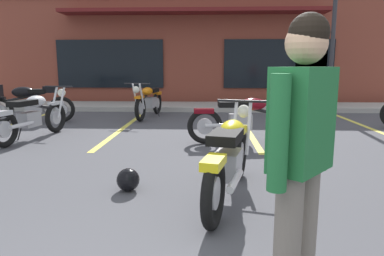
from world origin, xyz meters
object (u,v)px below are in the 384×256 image
object	(u,v)px
person_in_black_shirt	(300,150)
helmet_on_pavement	(128,180)
motorcycle_red_sportbike	(33,115)
motorcycle_foreground_classic	(230,156)
motorcycle_black_cruiser	(246,118)
motorcycle_cream_vintage	(149,101)
motorcycle_silver_naked	(26,102)

from	to	relation	value
person_in_black_shirt	helmet_on_pavement	world-z (taller)	person_in_black_shirt
motorcycle_red_sportbike	person_in_black_shirt	size ratio (longest dim) A/B	1.25
motorcycle_foreground_classic	motorcycle_black_cruiser	world-z (taller)	same
helmet_on_pavement	motorcycle_cream_vintage	bearing A→B (deg)	96.97
motorcycle_red_sportbike	helmet_on_pavement	bearing A→B (deg)	-48.32
motorcycle_red_sportbike	motorcycle_silver_naked	xyz separation A→B (m)	(-1.12, 1.89, 0.07)
motorcycle_foreground_classic	motorcycle_silver_naked	distance (m)	6.72
motorcycle_foreground_classic	motorcycle_cream_vintage	size ratio (longest dim) A/B	0.99
motorcycle_silver_naked	person_in_black_shirt	xyz separation A→B (m)	(4.96, -6.53, 0.42)
motorcycle_foreground_classic	motorcycle_silver_naked	world-z (taller)	same
motorcycle_red_sportbike	motorcycle_cream_vintage	bearing A→B (deg)	58.90
motorcycle_red_sportbike	helmet_on_pavement	xyz separation A→B (m)	(2.45, -2.75, -0.33)
person_in_black_shirt	motorcycle_silver_naked	bearing A→B (deg)	127.22
motorcycle_black_cruiser	helmet_on_pavement	bearing A→B (deg)	-122.22
motorcycle_cream_vintage	helmet_on_pavement	distance (m)	5.71
motorcycle_foreground_classic	person_in_black_shirt	size ratio (longest dim) A/B	1.24
motorcycle_red_sportbike	motorcycle_foreground_classic	bearing A→B (deg)	-39.17
motorcycle_cream_vintage	motorcycle_red_sportbike	bearing A→B (deg)	-121.10
motorcycle_silver_naked	motorcycle_cream_vintage	distance (m)	3.05
motorcycle_red_sportbike	helmet_on_pavement	world-z (taller)	motorcycle_red_sportbike
helmet_on_pavement	motorcycle_black_cruiser	bearing A→B (deg)	57.78
motorcycle_cream_vintage	helmet_on_pavement	xyz separation A→B (m)	(0.69, -5.66, -0.33)
motorcycle_silver_naked	helmet_on_pavement	xyz separation A→B (m)	(3.56, -4.64, -0.40)
motorcycle_foreground_classic	motorcycle_cream_vintage	xyz separation A→B (m)	(-1.82, 5.83, 0.00)
motorcycle_silver_naked	motorcycle_foreground_classic	bearing A→B (deg)	-45.66
helmet_on_pavement	person_in_black_shirt	bearing A→B (deg)	-53.56
motorcycle_silver_naked	motorcycle_black_cruiser	bearing A→B (deg)	-22.31
person_in_black_shirt	motorcycle_red_sportbike	bearing A→B (deg)	129.64
motorcycle_red_sportbike	motorcycle_silver_naked	distance (m)	2.19
motorcycle_black_cruiser	motorcycle_silver_naked	xyz separation A→B (m)	(-5.16, 2.12, 0.07)
motorcycle_foreground_classic	helmet_on_pavement	distance (m)	1.19
motorcycle_silver_naked	person_in_black_shirt	bearing A→B (deg)	-52.78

